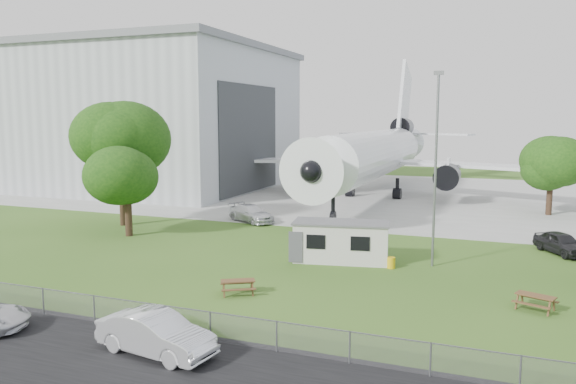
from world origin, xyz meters
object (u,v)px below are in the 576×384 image
(site_cabin, at_px, (341,241))
(picnic_west, at_px, (238,294))
(picnic_east, at_px, (535,310))
(car_centre_sedan, at_px, (156,334))
(hangar, at_px, (122,117))
(airliner, at_px, (376,152))

(site_cabin, distance_m, picnic_west, 9.35)
(site_cabin, xyz_separation_m, picnic_west, (-3.24, -8.67, -1.31))
(picnic_east, bearing_deg, picnic_west, -147.92)
(site_cabin, distance_m, car_centre_sedan, 16.98)
(picnic_east, height_order, car_centre_sedan, car_centre_sedan)
(hangar, relative_size, car_centre_sedan, 8.52)
(site_cabin, bearing_deg, picnic_east, -26.58)
(site_cabin, relative_size, car_centre_sedan, 1.37)
(hangar, bearing_deg, airliner, -0.22)
(picnic_west, bearing_deg, picnic_east, -18.84)
(airliner, bearing_deg, picnic_west, -88.17)
(car_centre_sedan, bearing_deg, airliner, 10.79)
(hangar, distance_m, picnic_west, 54.96)
(site_cabin, relative_size, picnic_east, 3.86)
(picnic_west, bearing_deg, car_centre_sedan, -117.69)
(site_cabin, relative_size, picnic_west, 3.86)
(picnic_east, xyz_separation_m, car_centre_sedan, (-14.26, -11.03, 0.83))
(hangar, distance_m, site_cabin, 51.41)
(airliner, bearing_deg, car_centre_sedan, -88.04)
(picnic_east, distance_m, car_centre_sedan, 18.05)
(site_cabin, height_order, car_centre_sedan, site_cabin)
(hangar, xyz_separation_m, picnic_west, (37.22, -39.34, -9.41))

